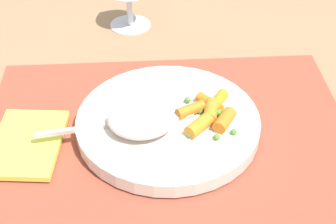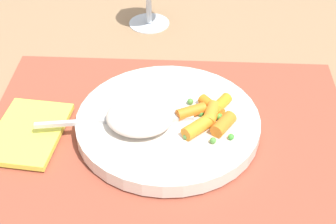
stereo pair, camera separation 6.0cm
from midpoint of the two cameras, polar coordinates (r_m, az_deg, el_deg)
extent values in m
plane|color=#997551|center=(0.69, 2.46, -2.36)|extent=(2.40, 2.40, 0.00)
cube|color=#9E4733|center=(0.69, 2.47, -2.18)|extent=(0.50, 0.34, 0.01)
cylinder|color=silver|center=(0.68, 2.50, -1.37)|extent=(0.25, 0.25, 0.02)
ellipsoid|color=beige|center=(0.66, -0.56, -0.62)|extent=(0.09, 0.08, 0.03)
cylinder|color=orange|center=(0.65, 6.05, -1.73)|extent=(0.05, 0.05, 0.02)
cylinder|color=orange|center=(0.69, 8.16, 0.58)|extent=(0.04, 0.05, 0.02)
cylinder|color=orange|center=(0.66, 8.80, -1.46)|extent=(0.04, 0.04, 0.02)
cylinder|color=orange|center=(0.69, 7.35, 0.58)|extent=(0.04, 0.04, 0.01)
cylinder|color=orange|center=(0.68, 5.14, -0.02)|extent=(0.04, 0.03, 0.02)
cylinder|color=orange|center=(0.68, 7.38, -0.22)|extent=(0.03, 0.04, 0.02)
sphere|color=#52933A|center=(0.70, 4.96, 1.09)|extent=(0.01, 0.01, 0.01)
sphere|color=green|center=(0.68, 6.18, -0.23)|extent=(0.01, 0.01, 0.01)
sphere|color=#589342|center=(0.65, 4.67, -2.85)|extent=(0.01, 0.01, 0.01)
sphere|color=#428C3A|center=(0.67, 9.13, -1.60)|extent=(0.01, 0.01, 0.01)
sphere|color=green|center=(0.67, 8.80, -1.59)|extent=(0.01, 0.01, 0.01)
sphere|color=green|center=(0.65, 9.68, -2.85)|extent=(0.01, 0.01, 0.01)
sphere|color=#429545|center=(0.66, 5.99, -1.81)|extent=(0.01, 0.01, 0.01)
sphere|color=#4B9D2E|center=(0.68, 8.24, -0.54)|extent=(0.01, 0.01, 0.01)
sphere|color=#519341|center=(0.68, 8.82, -0.58)|extent=(0.01, 0.01, 0.01)
sphere|color=#52923A|center=(0.64, 7.71, -3.28)|extent=(0.01, 0.01, 0.01)
cube|color=beige|center=(0.68, 3.47, -0.48)|extent=(0.05, 0.02, 0.01)
cube|color=beige|center=(0.67, -5.37, -1.11)|extent=(0.16, 0.03, 0.01)
cylinder|color=silver|center=(0.93, -0.26, 9.89)|extent=(0.07, 0.07, 0.00)
cylinder|color=silver|center=(0.92, -0.27, 11.69)|extent=(0.01, 0.01, 0.06)
cube|color=#EAE54C|center=(0.70, -13.00, -2.32)|extent=(0.10, 0.13, 0.01)
camera|label=1|loc=(0.03, -87.45, 2.10)|focal=54.54mm
camera|label=2|loc=(0.03, 92.55, -2.10)|focal=54.54mm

